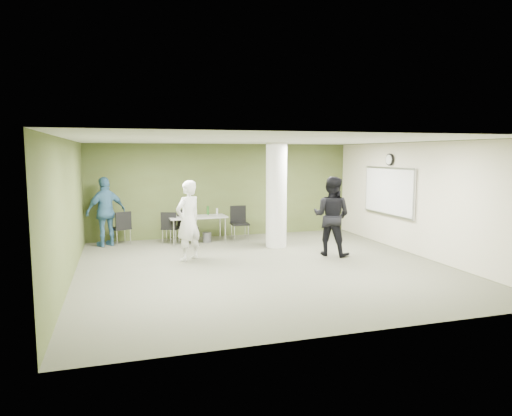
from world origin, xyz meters
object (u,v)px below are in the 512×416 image
object	(u,v)px
chair_back_left	(122,225)
man_blue	(106,212)
woman_white	(188,221)
man_black	(331,216)
folding_table	(198,218)

from	to	relation	value
chair_back_left	man_blue	xyz separation A→B (m)	(-0.40, -0.05, 0.40)
man_blue	chair_back_left	bearing A→B (deg)	159.05
woman_white	man_black	world-z (taller)	man_black
woman_white	folding_table	bearing A→B (deg)	-139.24
folding_table	chair_back_left	xyz separation A→B (m)	(-2.06, 0.34, -0.17)
folding_table	woman_white	xyz separation A→B (m)	(-0.57, -2.01, 0.23)
folding_table	chair_back_left	bearing A→B (deg)	167.93
folding_table	man_black	distance (m)	3.82
woman_white	man_blue	size ratio (longest dim) A/B	1.00
man_blue	folding_table	bearing A→B (deg)	145.41
man_black	woman_white	bearing A→B (deg)	36.36
man_black	folding_table	bearing A→B (deg)	3.55
chair_back_left	folding_table	bearing A→B (deg)	148.49
folding_table	man_blue	size ratio (longest dim) A/B	0.87
woman_white	man_blue	world-z (taller)	woman_white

